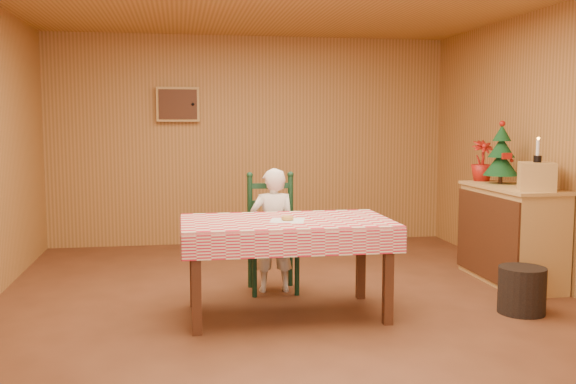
% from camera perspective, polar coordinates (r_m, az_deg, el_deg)
% --- Properties ---
extents(ground, '(6.00, 6.00, 0.00)m').
position_cam_1_polar(ground, '(5.38, 0.36, -10.34)').
color(ground, brown).
rests_on(ground, ground).
extents(cabin_walls, '(5.10, 6.05, 2.65)m').
position_cam_1_polar(cabin_walls, '(5.69, -0.59, 9.16)').
color(cabin_walls, '#B07B3F').
rests_on(cabin_walls, ground).
extents(dining_table, '(1.66, 0.96, 0.77)m').
position_cam_1_polar(dining_table, '(5.07, -0.15, -3.39)').
color(dining_table, '#4D2714').
rests_on(dining_table, ground).
extents(ladder_chair, '(0.44, 0.40, 1.08)m').
position_cam_1_polar(ladder_chair, '(5.87, -1.42, -3.89)').
color(ladder_chair, black).
rests_on(ladder_chair, ground).
extents(seated_child, '(0.41, 0.27, 1.12)m').
position_cam_1_polar(seated_child, '(5.80, -1.34, -3.42)').
color(seated_child, white).
rests_on(seated_child, ground).
extents(napkin, '(0.31, 0.31, 0.00)m').
position_cam_1_polar(napkin, '(5.01, -0.05, -2.54)').
color(napkin, white).
rests_on(napkin, dining_table).
extents(donut, '(0.13, 0.13, 0.03)m').
position_cam_1_polar(donut, '(5.00, -0.05, -2.33)').
color(donut, gold).
rests_on(donut, napkin).
extents(shelf_unit, '(0.54, 1.24, 0.93)m').
position_cam_1_polar(shelf_unit, '(6.52, 19.16, -3.56)').
color(shelf_unit, tan).
rests_on(shelf_unit, ground).
extents(crate, '(0.39, 0.39, 0.25)m').
position_cam_1_polar(crate, '(6.10, 21.24, 1.30)').
color(crate, tan).
rests_on(crate, shelf_unit).
extents(christmas_tree, '(0.34, 0.34, 0.62)m').
position_cam_1_polar(christmas_tree, '(6.66, 18.42, 3.13)').
color(christmas_tree, '#4D2714').
rests_on(christmas_tree, shelf_unit).
extents(flower_arrangement, '(0.25, 0.25, 0.42)m').
position_cam_1_polar(flower_arrangement, '(6.91, 16.87, 2.68)').
color(flower_arrangement, '#9D160E').
rests_on(flower_arrangement, shelf_unit).
extents(candle_set, '(0.07, 0.07, 0.22)m').
position_cam_1_polar(candle_set, '(6.09, 21.31, 3.08)').
color(candle_set, black).
rests_on(candle_set, crate).
extents(storage_bin, '(0.48, 0.48, 0.38)m').
position_cam_1_polar(storage_bin, '(5.55, 20.07, -8.20)').
color(storage_bin, black).
rests_on(storage_bin, ground).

